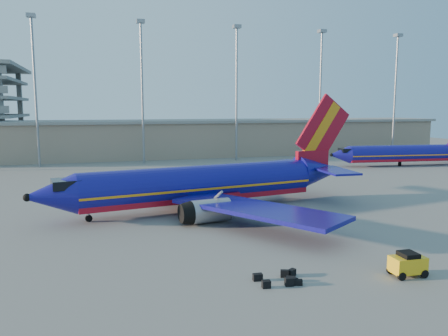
{
  "coord_description": "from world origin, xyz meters",
  "views": [
    {
      "loc": [
        -14.16,
        -44.32,
        11.4
      ],
      "look_at": [
        0.8,
        6.93,
        4.0
      ],
      "focal_mm": 35.0,
      "sensor_mm": 36.0,
      "label": 1
    }
  ],
  "objects": [
    {
      "name": "luggage_pile",
      "position": [
        -2.81,
        -19.09,
        0.23
      ],
      "size": [
        3.19,
        2.07,
        0.55
      ],
      "color": "black",
      "rests_on": "ground"
    },
    {
      "name": "baggage_tug",
      "position": [
        5.85,
        -20.47,
        0.87
      ],
      "size": [
        2.37,
        1.47,
        1.67
      ],
      "rotation": [
        0.0,
        0.0,
        -0.03
      ],
      "color": "gold",
      "rests_on": "ground"
    },
    {
      "name": "terminal_building",
      "position": [
        10.0,
        58.0,
        4.32
      ],
      "size": [
        122.0,
        16.0,
        8.5
      ],
      "color": "gray",
      "rests_on": "ground"
    },
    {
      "name": "light_mast_row",
      "position": [
        5.0,
        46.0,
        17.55
      ],
      "size": [
        101.6,
        1.6,
        28.65
      ],
      "color": "gray",
      "rests_on": "ground"
    },
    {
      "name": "aircraft_second",
      "position": [
        43.99,
        27.93,
        2.46
      ],
      "size": [
        31.64,
        12.27,
        10.72
      ],
      "rotation": [
        0.0,
        0.0,
        -0.11
      ],
      "color": "navy",
      "rests_on": "ground"
    },
    {
      "name": "aircraft_main",
      "position": [
        -2.34,
        2.65,
        2.81
      ],
      "size": [
        38.61,
        36.86,
        13.14
      ],
      "rotation": [
        0.0,
        0.0,
        0.16
      ],
      "color": "navy",
      "rests_on": "ground"
    },
    {
      "name": "ground",
      "position": [
        0.0,
        0.0,
        0.0
      ],
      "size": [
        220.0,
        220.0,
        0.0
      ],
      "primitive_type": "plane",
      "color": "slate",
      "rests_on": "ground"
    }
  ]
}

